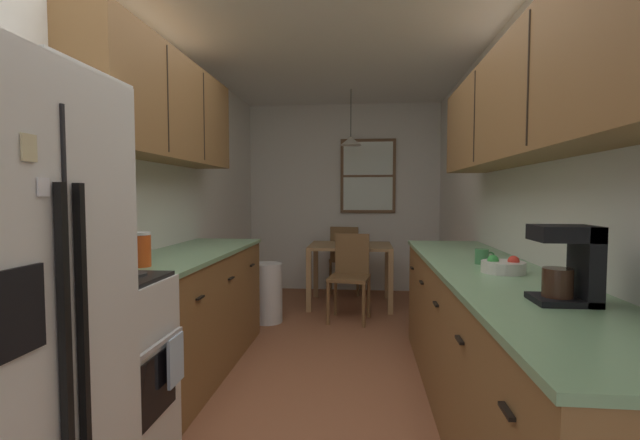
% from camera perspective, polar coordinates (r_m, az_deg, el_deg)
% --- Properties ---
extents(ground_plane, '(12.00, 12.00, 0.00)m').
position_cam_1_polar(ground_plane, '(3.69, 1.01, -17.58)').
color(ground_plane, '#995B3D').
extents(wall_left, '(0.10, 9.00, 2.55)m').
position_cam_1_polar(wall_left, '(3.81, -19.68, 2.49)').
color(wall_left, white).
rests_on(wall_left, ground).
extents(wall_right, '(0.10, 9.00, 2.55)m').
position_cam_1_polar(wall_right, '(3.60, 22.98, 2.39)').
color(wall_right, white).
rests_on(wall_right, ground).
extents(wall_back, '(4.40, 0.10, 2.55)m').
position_cam_1_polar(wall_back, '(6.10, 3.06, 2.88)').
color(wall_back, white).
rests_on(wall_back, ground).
extents(ceiling_slab, '(4.40, 9.00, 0.08)m').
position_cam_1_polar(ceiling_slab, '(3.68, 1.05, 23.55)').
color(ceiling_slab, white).
extents(stove_range, '(0.66, 0.59, 1.10)m').
position_cam_1_polar(stove_range, '(2.43, -27.75, -17.35)').
color(stove_range, white).
rests_on(stove_range, ground).
extents(microwave_over_range, '(0.39, 0.64, 0.34)m').
position_cam_1_polar(microwave_over_range, '(2.38, -30.88, 12.42)').
color(microwave_over_range, white).
extents(counter_left, '(0.64, 1.86, 0.90)m').
position_cam_1_polar(counter_left, '(3.48, -16.42, -11.22)').
color(counter_left, brown).
rests_on(counter_left, ground).
extents(upper_cabinets_left, '(0.33, 1.94, 0.74)m').
position_cam_1_polar(upper_cabinets_left, '(3.44, -19.37, 13.44)').
color(upper_cabinets_left, brown).
extents(counter_right, '(0.64, 3.10, 0.90)m').
position_cam_1_polar(counter_right, '(2.73, 21.44, -15.37)').
color(counter_right, brown).
rests_on(counter_right, ground).
extents(upper_cabinets_right, '(0.33, 2.78, 0.62)m').
position_cam_1_polar(upper_cabinets_right, '(2.63, 25.39, 13.84)').
color(upper_cabinets_right, brown).
extents(dining_table, '(0.96, 0.79, 0.73)m').
position_cam_1_polar(dining_table, '(5.25, 3.97, -4.42)').
color(dining_table, '#A87F51').
rests_on(dining_table, ground).
extents(dining_chair_near, '(0.45, 0.45, 0.90)m').
position_cam_1_polar(dining_chair_near, '(4.67, 3.96, -6.78)').
color(dining_chair_near, brown).
rests_on(dining_chair_near, ground).
extents(dining_chair_far, '(0.45, 0.45, 0.90)m').
position_cam_1_polar(dining_chair_far, '(5.86, 3.33, -4.73)').
color(dining_chair_far, brown).
rests_on(dining_chair_far, ground).
extents(pendant_light, '(0.25, 0.25, 0.65)m').
position_cam_1_polar(pendant_light, '(5.24, 4.02, 10.23)').
color(pendant_light, black).
extents(back_window, '(0.74, 0.05, 1.00)m').
position_cam_1_polar(back_window, '(6.02, 6.25, 5.69)').
color(back_window, brown).
extents(trash_bin, '(0.30, 0.30, 0.61)m').
position_cam_1_polar(trash_bin, '(4.62, -6.79, -9.36)').
color(trash_bin, white).
rests_on(trash_bin, ground).
extents(storage_canister, '(0.12, 0.12, 0.20)m').
position_cam_1_polar(storage_canister, '(2.74, -22.28, -3.55)').
color(storage_canister, '#D84C19').
rests_on(storage_canister, counter_left).
extents(dish_towel, '(0.02, 0.16, 0.24)m').
position_cam_1_polar(dish_towel, '(2.38, -18.25, -16.86)').
color(dish_towel, silver).
extents(coffee_maker, '(0.22, 0.18, 0.30)m').
position_cam_1_polar(coffee_maker, '(1.93, 29.87, -4.82)').
color(coffee_maker, black).
rests_on(coffee_maker, counter_right).
extents(mug_by_coffeemaker, '(0.12, 0.08, 0.09)m').
position_cam_1_polar(mug_by_coffeemaker, '(2.81, 20.30, -4.46)').
color(mug_by_coffeemaker, '#3F7F4C').
rests_on(mug_by_coffeemaker, counter_right).
extents(fruit_bowl, '(0.23, 0.23, 0.09)m').
position_cam_1_polar(fruit_bowl, '(2.54, 22.69, -5.52)').
color(fruit_bowl, silver).
rests_on(fruit_bowl, counter_right).
extents(table_serving_bowl, '(0.19, 0.19, 0.06)m').
position_cam_1_polar(table_serving_bowl, '(5.19, 3.31, -2.93)').
color(table_serving_bowl, '#E0D14C').
rests_on(table_serving_bowl, dining_table).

